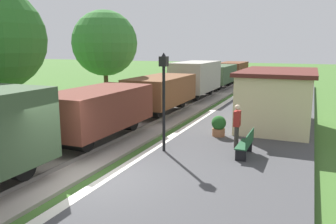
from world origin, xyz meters
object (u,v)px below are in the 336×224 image
station_hut (277,98)px  lamp_post_near (164,84)px  bench_down_platform (274,103)px  person_waiting (237,124)px  potted_planter (219,126)px  freight_train (178,86)px  bench_near_hut (246,144)px  tree_trackside_far (105,43)px

station_hut → lamp_post_near: size_ratio=1.57×
bench_down_platform → person_waiting: size_ratio=0.88×
bench_down_platform → potted_planter: size_ratio=1.64×
station_hut → person_waiting: (-1.05, -4.47, -0.47)m
freight_train → bench_down_platform: size_ratio=26.13×
freight_train → bench_near_hut: (6.30, -9.29, -0.78)m
bench_down_platform → person_waiting: person_waiting is taller
bench_down_platform → lamp_post_near: lamp_post_near is taller
station_hut → bench_down_platform: 4.15m
person_waiting → potted_planter: 1.83m
station_hut → lamp_post_near: lamp_post_near is taller
station_hut → lamp_post_near: bearing=-120.2°
bench_down_platform → potted_planter: 7.27m
person_waiting → tree_trackside_far: size_ratio=0.27×
bench_down_platform → person_waiting: bearing=-93.7°
freight_train → potted_planter: freight_train is taller
potted_planter → lamp_post_near: lamp_post_near is taller
bench_down_platform → tree_trackside_far: size_ratio=0.23×
freight_train → bench_near_hut: size_ratio=26.13×
station_hut → potted_planter: size_ratio=6.33×
bench_down_platform → person_waiting: (-0.55, -8.49, 0.46)m
station_hut → bench_down_platform: size_ratio=3.87×
bench_down_platform → tree_trackside_far: 11.19m
station_hut → person_waiting: size_ratio=3.39×
freight_train → lamp_post_near: (3.31, -9.86, 1.30)m
bench_near_hut → potted_planter: bearing=124.7°
potted_planter → tree_trackside_far: (-8.54, 4.17, 3.63)m
lamp_post_near → tree_trackside_far: 10.22m
person_waiting → lamp_post_near: size_ratio=0.46×
station_hut → bench_down_platform: (-0.50, 4.02, -0.93)m
person_waiting → lamp_post_near: lamp_post_near is taller
freight_train → bench_near_hut: bearing=-55.8°
station_hut → freight_train: bearing=150.4°
bench_down_platform → tree_trackside_far: bearing=-164.0°
station_hut → person_waiting: station_hut is taller
bench_near_hut → bench_down_platform: 9.44m
station_hut → lamp_post_near: (-3.49, -6.00, 1.15)m
bench_near_hut → lamp_post_near: size_ratio=0.41×
bench_near_hut → lamp_post_near: bearing=-169.1°
lamp_post_near → tree_trackside_far: size_ratio=0.58×
bench_near_hut → person_waiting: 1.20m
bench_near_hut → potted_planter: 2.87m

